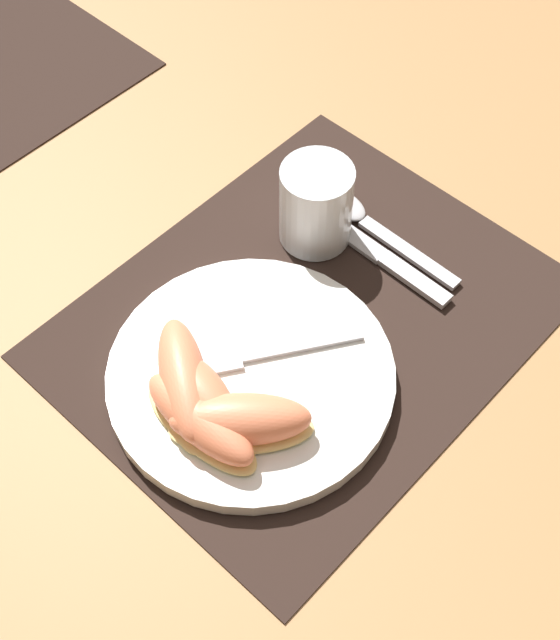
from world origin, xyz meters
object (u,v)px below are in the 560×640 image
object	(u,v)px
knife	(371,249)
fork	(249,355)
spoon	(358,216)
citrus_wedge_2	(200,420)
citrus_wedge_1	(202,395)
juice_glass	(316,208)
citrus_wedge_3	(240,421)
plate	(251,376)
citrus_wedge_0	(184,381)

from	to	relation	value
knife	fork	xyz separation A→B (m)	(-0.18, -0.01, 0.02)
spoon	citrus_wedge_2	size ratio (longest dim) A/B	1.48
fork	citrus_wedge_1	bearing A→B (deg)	-174.78
fork	knife	bearing A→B (deg)	1.66
citrus_wedge_2	juice_glass	bearing A→B (deg)	19.29
juice_glass	spoon	distance (m)	0.06
juice_glass	citrus_wedge_3	world-z (taller)	juice_glass
citrus_wedge_3	knife	bearing A→B (deg)	12.49
juice_glass	knife	xyz separation A→B (m)	(0.02, -0.06, -0.04)
juice_glass	fork	distance (m)	0.17
spoon	fork	world-z (taller)	fork
citrus_wedge_2	spoon	bearing A→B (deg)	12.82
plate	spoon	bearing A→B (deg)	14.39
knife	citrus_wedge_1	distance (m)	0.25
juice_glass	spoon	size ratio (longest dim) A/B	0.48
citrus_wedge_0	citrus_wedge_3	size ratio (longest dim) A/B	1.07
citrus_wedge_1	citrus_wedge_3	size ratio (longest dim) A/B	0.82
citrus_wedge_0	citrus_wedge_1	size ratio (longest dim) A/B	1.30
spoon	citrus_wedge_0	xyz separation A→B (m)	(-0.27, -0.03, 0.03)
citrus_wedge_2	citrus_wedge_3	bearing A→B (deg)	-49.61
plate	juice_glass	distance (m)	0.19
juice_glass	citrus_wedge_1	distance (m)	0.23
knife	citrus_wedge_1	xyz separation A→B (m)	(-0.24, -0.01, 0.03)
citrus_wedge_3	citrus_wedge_1	bearing A→B (deg)	95.80
plate	fork	xyz separation A→B (m)	(0.01, 0.01, 0.01)
spoon	citrus_wedge_2	xyz separation A→B (m)	(-0.28, -0.06, 0.03)
spoon	citrus_wedge_3	distance (m)	0.28
spoon	citrus_wedge_2	world-z (taller)	citrus_wedge_2
fork	citrus_wedge_3	bearing A→B (deg)	-140.99
fork	citrus_wedge_1	size ratio (longest dim) A/B	1.60
citrus_wedge_0	citrus_wedge_1	xyz separation A→B (m)	(0.00, -0.02, -0.00)
plate	fork	bearing A→B (deg)	49.29
fork	citrus_wedge_1	xyz separation A→B (m)	(-0.06, -0.01, 0.01)
plate	citrus_wedge_1	world-z (taller)	citrus_wedge_1
fork	citrus_wedge_3	size ratio (longest dim) A/B	1.32
plate	citrus_wedge_1	size ratio (longest dim) A/B	2.56
knife	citrus_wedge_3	distance (m)	0.25
plate	knife	xyz separation A→B (m)	(0.19, 0.02, -0.01)
spoon	citrus_wedge_1	world-z (taller)	citrus_wedge_1
plate	citrus_wedge_2	size ratio (longest dim) A/B	2.09
plate	citrus_wedge_1	bearing A→B (deg)	172.88
citrus_wedge_3	plate	bearing A→B (deg)	36.23
spoon	fork	xyz separation A→B (m)	(-0.20, -0.04, 0.01)
plate	spoon	world-z (taller)	plate
fork	citrus_wedge_2	size ratio (longest dim) A/B	1.31
knife	citrus_wedge_1	world-z (taller)	citrus_wedge_1
spoon	citrus_wedge_1	size ratio (longest dim) A/B	1.81
juice_glass	spoon	bearing A→B (deg)	-22.25
juice_glass	fork	xyz separation A→B (m)	(-0.16, -0.06, -0.02)
spoon	citrus_wedge_1	distance (m)	0.27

